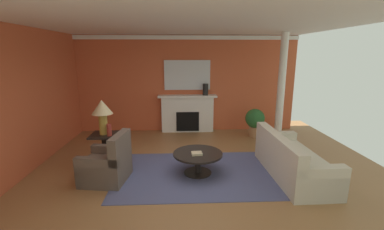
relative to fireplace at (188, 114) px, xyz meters
name	(u,v)px	position (x,y,z in m)	size (l,w,h in m)	color
ground_plane	(186,177)	(-0.13, -3.16, -0.55)	(8.61, 8.61, 0.00)	olive
wall_fireplace	(183,84)	(-0.13, 0.21, 0.92)	(7.01, 0.12, 2.95)	#C65633
wall_window	(15,103)	(-3.39, -2.86, 0.92)	(0.12, 7.22, 2.95)	#C65633
ceiling_panel	(185,22)	(-0.13, -2.86, 2.43)	(7.01, 7.22, 0.06)	white
crown_moulding	(183,37)	(-0.13, 0.13, 2.32)	(7.01, 0.08, 0.12)	white
area_rug	(198,173)	(0.12, -3.00, -0.54)	(3.28, 2.21, 0.01)	#4C517A
fireplace	(188,114)	(0.00, 0.00, 0.00)	(1.80, 0.35, 1.16)	white
mantel_mirror	(187,75)	(0.00, 0.12, 1.21)	(1.41, 0.04, 0.90)	silver
sofa	(291,162)	(1.98, -3.18, -0.25)	(0.94, 2.12, 0.85)	beige
armchair_near_window	(107,166)	(-1.64, -3.22, -0.24)	(0.91, 0.91, 0.95)	brown
coffee_table	(198,158)	(0.12, -3.00, -0.21)	(1.00, 1.00, 0.45)	black
side_table	(105,147)	(-1.88, -2.44, -0.15)	(0.56, 0.56, 0.70)	black
table_lamp	(102,110)	(-1.88, -2.44, 0.68)	(0.44, 0.44, 0.75)	#B28E38
vase_mantel_right	(205,90)	(0.55, -0.05, 0.78)	(0.17, 0.17, 0.35)	black
vase_on_side_table	(109,130)	(-1.73, -2.56, 0.28)	(0.10, 0.10, 0.26)	#9E3328
book_red_cover	(197,153)	(0.09, -3.09, -0.08)	(0.21, 0.18, 0.04)	tan
potted_plant	(255,120)	(1.96, -0.62, -0.06)	(0.56, 0.56, 0.83)	#A8754C
column_white	(281,89)	(2.53, -0.98, 0.92)	(0.20, 0.20, 2.95)	white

